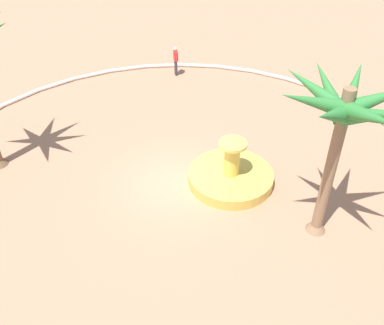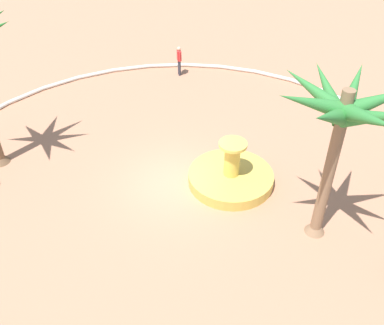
# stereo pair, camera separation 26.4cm
# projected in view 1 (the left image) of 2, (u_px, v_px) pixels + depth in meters

# --- Properties ---
(ground_plane) EXTENTS (80.00, 80.00, 0.00)m
(ground_plane) POSITION_uv_depth(u_px,v_px,m) (176.00, 183.00, 17.09)
(ground_plane) COLOR tan
(plaza_curb) EXTENTS (21.60, 21.60, 0.20)m
(plaza_curb) POSITION_uv_depth(u_px,v_px,m) (175.00, 181.00, 17.03)
(plaza_curb) COLOR silver
(plaza_curb) RESTS_ON ground
(fountain) EXTENTS (3.35, 3.35, 1.90)m
(fountain) POSITION_uv_depth(u_px,v_px,m) (231.00, 176.00, 16.96)
(fountain) COLOR gold
(fountain) RESTS_ON ground
(palm_tree_by_curb) EXTENTS (4.07, 4.11, 5.78)m
(palm_tree_by_curb) POSITION_uv_depth(u_px,v_px,m) (343.00, 116.00, 12.25)
(palm_tree_by_curb) COLOR #8E6B4C
(palm_tree_by_curb) RESTS_ON ground
(person_pedestrian_stroll) EXTENTS (0.38, 0.42, 1.68)m
(person_pedestrian_stroll) POSITION_uv_depth(u_px,v_px,m) (176.00, 59.00, 24.11)
(person_pedestrian_stroll) COLOR #33333D
(person_pedestrian_stroll) RESTS_ON ground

